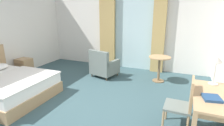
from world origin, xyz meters
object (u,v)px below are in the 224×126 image
object	(u,v)px
nightstand	(25,67)
writing_desk	(213,101)
desk_chair	(183,102)
armchair_by_window	(104,66)
bed	(4,86)
desk_lamp	(217,63)
round_cafe_table	(159,63)
closed_book	(212,98)

from	to	relation	value
nightstand	writing_desk	distance (m)	5.32
desk_chair	armchair_by_window	size ratio (longest dim) A/B	1.10
bed	desk_lamp	size ratio (longest dim) A/B	4.07
round_cafe_table	armchair_by_window	bearing A→B (deg)	-171.04
nightstand	armchair_by_window	world-z (taller)	armchair_by_window
desk_chair	round_cafe_table	size ratio (longest dim) A/B	1.27
writing_desk	desk_lamp	world-z (taller)	desk_lamp
desk_lamp	armchair_by_window	distance (m)	3.25
nightstand	writing_desk	world-z (taller)	writing_desk
closed_book	writing_desk	bearing A→B (deg)	61.20
bed	nightstand	world-z (taller)	bed
nightstand	closed_book	bearing A→B (deg)	-13.32
bed	writing_desk	xyz separation A→B (m)	(4.37, 0.29, 0.37)
nightstand	round_cafe_table	world-z (taller)	round_cafe_table
bed	desk_chair	world-z (taller)	bed
closed_book	round_cafe_table	size ratio (longest dim) A/B	0.33
desk_lamp	round_cafe_table	xyz separation A→B (m)	(-1.19, 1.60, -0.56)
desk_chair	desk_lamp	size ratio (longest dim) A/B	1.88
desk_lamp	round_cafe_table	size ratio (longest dim) A/B	0.68
writing_desk	armchair_by_window	xyz separation A→B (m)	(-2.81, 1.93, -0.31)
nightstand	round_cafe_table	bearing A→B (deg)	15.67
armchair_by_window	round_cafe_table	distance (m)	1.70
desk_lamp	armchair_by_window	xyz separation A→B (m)	(-2.86, 1.34, -0.77)
armchair_by_window	round_cafe_table	size ratio (longest dim) A/B	1.16
armchair_by_window	round_cafe_table	bearing A→B (deg)	8.96
bed	writing_desk	world-z (taller)	bed
desk_lamp	closed_book	bearing A→B (deg)	-98.21
desk_lamp	round_cafe_table	world-z (taller)	desk_lamp
nightstand	desk_lamp	world-z (taller)	desk_lamp
writing_desk	closed_book	distance (m)	0.21
desk_chair	closed_book	bearing A→B (deg)	-29.74
writing_desk	round_cafe_table	size ratio (longest dim) A/B	1.64
nightstand	desk_chair	bearing A→B (deg)	-11.91
nightstand	desk_lamp	distance (m)	5.35
desk_lamp	closed_book	xyz separation A→B (m)	(-0.11, -0.76, -0.34)
nightstand	desk_lamp	size ratio (longest dim) A/B	1.09
bed	nightstand	bearing A→B (deg)	121.88
bed	armchair_by_window	distance (m)	2.72
bed	desk_chair	xyz separation A→B (m)	(3.95, 0.33, 0.23)
bed	round_cafe_table	distance (m)	4.09
nightstand	desk_chair	distance (m)	4.90
desk_chair	closed_book	world-z (taller)	desk_chair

